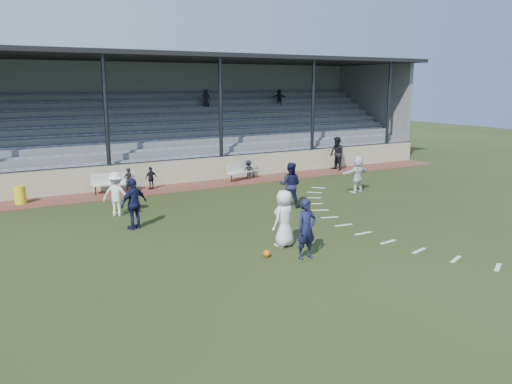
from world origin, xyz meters
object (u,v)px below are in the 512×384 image
trash_bin (20,195)px  bench_left (113,181)px  bench_right (242,169)px  player_navy_lead (306,229)px  official (337,154)px  football (267,253)px  player_white_lead (284,218)px

trash_bin → bench_left: bearing=3.4°
bench_left → trash_bin: bench_left is taller
bench_right → player_navy_lead: size_ratio=1.13×
bench_right → official: bearing=-18.4°
football → player_white_lead: 1.44m
football → player_navy_lead: 1.40m
bench_left → official: size_ratio=1.02×
player_navy_lead → player_white_lead: bearing=85.3°
player_white_lead → official: (10.36, 10.41, 0.10)m
bench_left → bench_right: 6.82m
player_white_lead → player_navy_lead: bearing=67.2°
bench_left → bench_right: size_ratio=1.00×
bench_left → trash_bin: 4.05m
official → trash_bin: bearing=-88.3°
player_white_lead → player_navy_lead: 1.28m
bench_left → official: (13.15, -0.18, 0.43)m
bench_right → official: 6.35m
trash_bin → football: (5.81, -10.99, -0.29)m
bench_left → player_navy_lead: (2.75, -11.87, 0.31)m
bench_right → trash_bin: size_ratio=2.64×
official → player_white_lead: bearing=-43.4°
official → football: bearing=-44.4°
bench_left → football: bearing=-75.3°
trash_bin → official: bearing=0.2°
player_navy_lead → football: bearing=143.8°
official → bench_left: bearing=-89.3°
trash_bin → player_white_lead: size_ratio=0.42×
trash_bin → official: 17.19m
bench_right → bench_left: bearing=162.0°
bench_right → trash_bin: bearing=163.5°
bench_left → bench_right: same height
bench_right → official: (6.33, -0.11, 0.43)m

